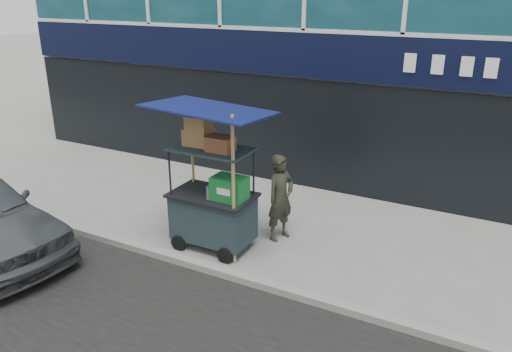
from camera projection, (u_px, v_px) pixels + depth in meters
The scene contains 4 objects.
ground at pixel (204, 262), 8.17m from camera, with size 80.00×80.00×0.00m, color slate.
curb at pixel (197, 265), 7.99m from camera, with size 80.00×0.18×0.12m, color gray.
vendor_cart at pixel (213, 199), 8.37m from camera, with size 1.88×1.33×2.54m.
vendor_man at pixel (281, 198), 8.71m from camera, with size 0.57×0.37×1.56m, color #292A1F.
Camera 1 is at (4.10, -5.91, 4.22)m, focal length 35.00 mm.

